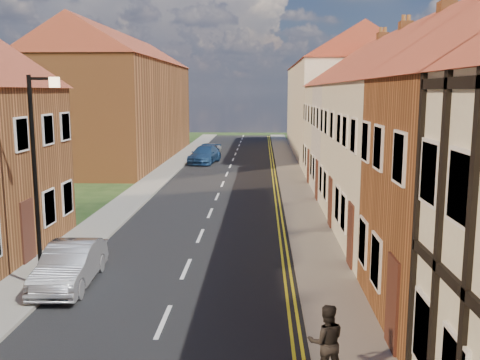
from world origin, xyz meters
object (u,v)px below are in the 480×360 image
pedestrian_right (326,342)px  lamppost (38,169)px  car_distant (208,150)px  car_far (205,155)px  car_mid (70,265)px

pedestrian_right → lamppost: bearing=-35.6°
lamppost → car_distant: lamppost is taller
lamppost → car_far: bearing=86.6°
car_mid → car_distant: bearing=85.9°
lamppost → pedestrian_right: size_ratio=3.96×
car_mid → pedestrian_right: bearing=-39.0°
car_mid → car_far: car_far is taller
car_distant → lamppost: bearing=-87.5°
car_mid → car_distant: 31.90m
car_mid → car_distant: size_ratio=0.94×
car_far → car_distant: size_ratio=1.16×
car_distant → pedestrian_right: bearing=-75.6°
car_distant → pedestrian_right: 37.48m
car_mid → car_far: bearing=85.3°
car_far → car_distant: bearing=100.7°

